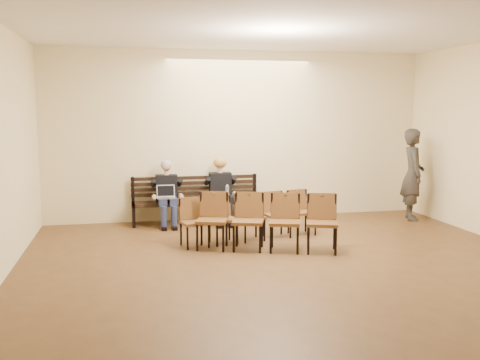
# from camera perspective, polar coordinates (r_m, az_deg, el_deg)

# --- Properties ---
(ground) EXTENTS (10.00, 10.00, 0.00)m
(ground) POSITION_cam_1_polar(r_m,az_deg,el_deg) (6.83, 8.88, -12.23)
(ground) COLOR brown
(ground) RESTS_ON ground
(room_walls) EXTENTS (8.02, 10.01, 3.51)m
(room_walls) POSITION_cam_1_polar(r_m,az_deg,el_deg) (7.17, 7.02, 9.39)
(room_walls) COLOR beige
(room_walls) RESTS_ON ground
(bench) EXTENTS (2.60, 0.90, 0.45)m
(bench) POSITION_cam_1_polar(r_m,az_deg,el_deg) (10.92, -4.65, -3.40)
(bench) COLOR black
(bench) RESTS_ON ground
(seated_man) EXTENTS (0.52, 0.72, 1.25)m
(seated_man) POSITION_cam_1_polar(r_m,az_deg,el_deg) (10.68, -7.78, -1.51)
(seated_man) COLOR black
(seated_man) RESTS_ON ground
(seated_woman) EXTENTS (0.54, 0.75, 1.25)m
(seated_woman) POSITION_cam_1_polar(r_m,az_deg,el_deg) (10.81, -2.03, -1.34)
(seated_woman) COLOR black
(seated_woman) RESTS_ON ground
(laptop) EXTENTS (0.39, 0.33, 0.26)m
(laptop) POSITION_cam_1_polar(r_m,az_deg,el_deg) (10.46, -7.86, -1.98)
(laptop) COLOR silver
(laptop) RESTS_ON bench
(water_bottle) EXTENTS (0.08, 0.08, 0.24)m
(water_bottle) POSITION_cam_1_polar(r_m,az_deg,el_deg) (10.59, -1.37, -1.84)
(water_bottle) COLOR silver
(water_bottle) RESTS_ON bench
(bag) EXTENTS (0.41, 0.36, 0.25)m
(bag) POSITION_cam_1_polar(r_m,az_deg,el_deg) (11.66, 8.11, -3.24)
(bag) COLOR black
(bag) RESTS_ON ground
(passerby) EXTENTS (0.74, 0.92, 2.19)m
(passerby) POSITION_cam_1_polar(r_m,az_deg,el_deg) (11.67, 17.97, 1.28)
(passerby) COLOR #34302B
(passerby) RESTS_ON ground
(chair_row_front) EXTENTS (2.56, 0.99, 0.82)m
(chair_row_front) POSITION_cam_1_polar(r_m,az_deg,el_deg) (9.42, 1.16, -3.99)
(chair_row_front) COLOR brown
(chair_row_front) RESTS_ON ground
(chair_row_back) EXTENTS (2.33, 1.22, 0.94)m
(chair_row_back) POSITION_cam_1_polar(r_m,az_deg,el_deg) (8.75, 2.83, -4.51)
(chair_row_back) COLOR brown
(chair_row_back) RESTS_ON ground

